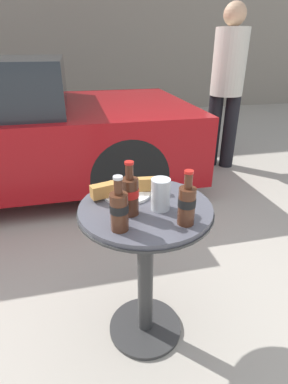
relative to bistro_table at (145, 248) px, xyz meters
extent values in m
plane|color=#A8A093|center=(0.00, 0.00, -0.52)|extent=(30.00, 30.00, 0.00)
cylinder|color=#333333|center=(0.00, 0.00, -0.51)|extent=(0.38, 0.38, 0.02)
cylinder|color=#333333|center=(0.00, 0.00, -0.15)|extent=(0.08, 0.08, 0.70)
cylinder|color=#333333|center=(0.00, 0.00, 0.20)|extent=(0.58, 0.58, 0.01)
cylinder|color=#4C4C56|center=(0.00, 0.00, 0.21)|extent=(0.57, 0.57, 0.02)
cylinder|color=#4C2819|center=(-0.07, -0.05, 0.30)|extent=(0.07, 0.07, 0.15)
cylinder|color=red|center=(-0.07, -0.05, 0.32)|extent=(0.07, 0.07, 0.03)
cylinder|color=#4C2819|center=(-0.07, -0.05, 0.40)|extent=(0.03, 0.03, 0.06)
cylinder|color=red|center=(-0.07, -0.05, 0.44)|extent=(0.04, 0.04, 0.01)
cylinder|color=#4C2819|center=(0.12, -0.17, 0.30)|extent=(0.06, 0.06, 0.15)
cylinder|color=black|center=(0.12, -0.17, 0.31)|extent=(0.07, 0.07, 0.03)
cylinder|color=#4C2819|center=(0.12, -0.17, 0.40)|extent=(0.03, 0.03, 0.06)
cylinder|color=red|center=(0.12, -0.17, 0.43)|extent=(0.03, 0.03, 0.01)
cylinder|color=#4C2819|center=(-0.13, -0.15, 0.30)|extent=(0.07, 0.07, 0.14)
cylinder|color=black|center=(-0.13, -0.15, 0.31)|extent=(0.07, 0.07, 0.03)
cylinder|color=#4C2819|center=(-0.13, -0.15, 0.40)|extent=(0.03, 0.03, 0.06)
cylinder|color=silver|center=(-0.13, -0.15, 0.43)|extent=(0.03, 0.03, 0.01)
cylinder|color=#C68923|center=(0.05, -0.04, 0.27)|extent=(0.07, 0.07, 0.10)
cylinder|color=silver|center=(0.05, -0.04, 0.29)|extent=(0.08, 0.08, 0.13)
cylinder|color=white|center=(-0.06, 0.12, 0.23)|extent=(0.22, 0.22, 0.01)
cube|color=white|center=(-0.06, 0.12, 0.24)|extent=(0.17, 0.17, 0.00)
cube|color=#B77F3D|center=(-0.16, 0.10, 0.27)|extent=(0.14, 0.08, 0.06)
cube|color=#B77F3D|center=(-0.06, 0.13, 0.26)|extent=(0.15, 0.04, 0.05)
cube|color=#B77F3D|center=(0.02, 0.12, 0.27)|extent=(0.15, 0.05, 0.06)
cylinder|color=black|center=(0.15, 2.92, -0.18)|extent=(0.68, 0.22, 0.68)
cylinder|color=black|center=(0.15, 1.29, -0.18)|extent=(0.68, 0.22, 0.68)
cylinder|color=black|center=(1.35, 2.18, -0.10)|extent=(0.16, 0.16, 0.84)
cylinder|color=black|center=(1.51, 2.08, -0.10)|extent=(0.16, 0.16, 0.84)
cylinder|color=beige|center=(1.43, 2.13, 0.65)|extent=(0.36, 0.36, 0.68)
sphere|color=tan|center=(1.43, 2.13, 1.11)|extent=(0.23, 0.23, 0.23)
camera|label=1|loc=(-0.25, -1.08, 0.83)|focal=28.00mm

